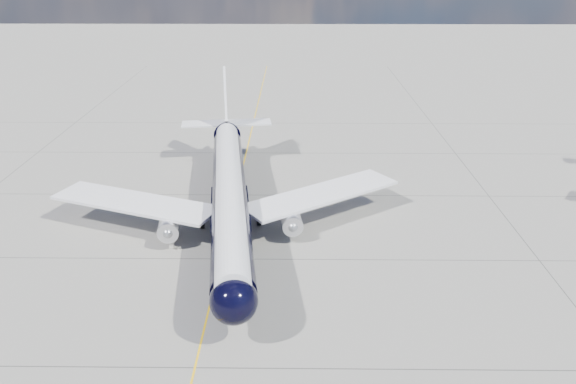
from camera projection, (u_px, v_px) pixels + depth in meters
The scene contains 3 objects.
ground at pixel (240, 179), 71.30m from camera, with size 320.00×320.00×0.00m, color gray.
taxiway_centerline at pixel (236, 195), 66.72m from camera, with size 0.16×160.00×0.01m, color #F1B50C.
main_airliner at pixel (229, 190), 57.87m from camera, with size 37.00×45.33×13.10m.
Camera 1 is at (6.86, -35.98, 26.91)m, focal length 35.00 mm.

